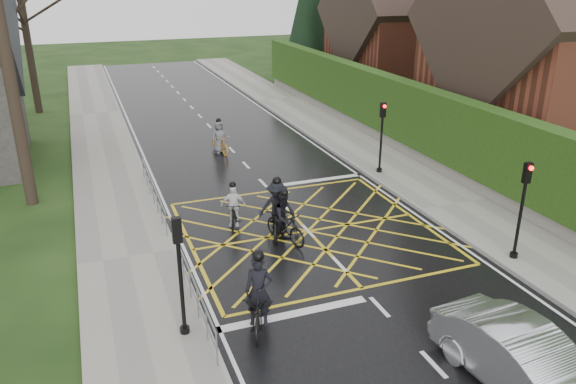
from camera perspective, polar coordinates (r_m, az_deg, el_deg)
ground at (r=19.36m, az=2.05°, el=-4.00°), size 120.00×120.00×0.00m
road at (r=19.35m, az=2.05°, el=-3.99°), size 9.00×80.00×0.01m
sidewalk_right at (r=22.15m, az=16.56°, el=-1.31°), size 3.00×80.00×0.15m
sidewalk_left at (r=18.12m, az=-15.89°, el=-6.51°), size 3.00×80.00×0.15m
stone_wall at (r=27.62m, az=12.26°, el=4.24°), size 0.50×38.00×0.70m
hedge at (r=27.17m, az=12.55°, el=7.76°), size 0.90×38.00×2.80m
house_near at (r=29.66m, az=26.89°, el=12.31°), size 11.80×9.80×11.30m
house_far at (r=40.52m, az=12.13°, el=15.47°), size 9.80×8.80×10.30m
conifer at (r=45.72m, az=2.17°, el=17.35°), size 4.60×4.60×10.00m
railing_south at (r=14.85m, az=-9.59°, el=-9.42°), size 0.05×5.04×1.03m
railing_north at (r=21.58m, az=-13.58°, el=0.43°), size 0.05×6.04×1.03m
traffic_light_ne at (r=24.44m, az=9.46°, el=5.39°), size 0.24×0.31×3.21m
traffic_light_se at (r=18.08m, az=22.58°, el=-1.89°), size 0.24×0.31×3.21m
traffic_light_sw at (r=13.50m, az=-10.85°, el=-8.57°), size 0.24×0.31×3.21m
cyclist_rear at (r=14.22m, az=-2.87°, el=-11.12°), size 1.51×2.28×2.09m
cyclist_back at (r=18.35m, az=-0.32°, el=-3.08°), size 1.15×1.90×1.84m
cyclist_mid at (r=18.82m, az=-1.07°, el=-2.23°), size 1.55×2.24×2.06m
cyclist_front at (r=19.58m, az=-5.51°, el=-1.84°), size 1.03×1.69×1.64m
cyclist_lead at (r=27.68m, az=-6.95°, el=5.16°), size 0.95×1.87×1.73m
car at (r=13.21m, az=22.97°, el=-15.69°), size 2.00×4.53×1.45m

